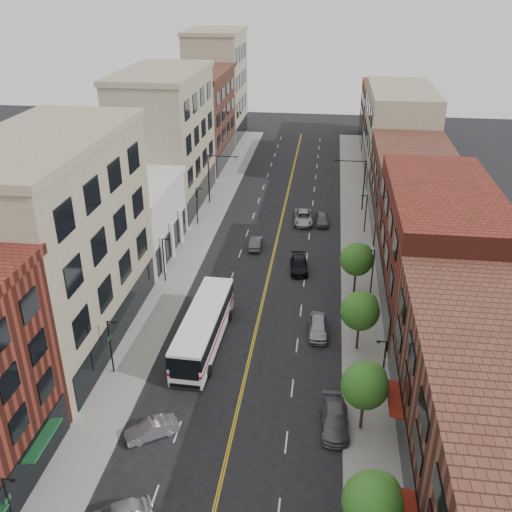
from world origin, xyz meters
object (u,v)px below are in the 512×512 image
at_px(car_parked_far, 318,327).
at_px(car_lane_a, 299,265).
at_px(city_bus, 204,326).
at_px(car_angle_b, 152,429).
at_px(car_lane_c, 322,219).
at_px(car_lane_behind, 256,243).
at_px(car_parked_mid, 335,419).
at_px(car_lane_b, 303,217).

bearing_deg(car_parked_far, car_lane_a, 99.42).
height_order(city_bus, car_angle_b, city_bus).
bearing_deg(car_lane_a, car_lane_c, 74.99).
bearing_deg(car_lane_behind, car_parked_far, 113.49).
bearing_deg(car_lane_a, car_parked_mid, -86.12).
bearing_deg(car_lane_c, car_lane_a, -103.22).
bearing_deg(city_bus, car_parked_mid, -36.03).
height_order(city_bus, car_parked_far, city_bus).
distance_m(car_parked_mid, car_parked_far, 12.16).
bearing_deg(city_bus, car_lane_behind, 86.17).
height_order(car_parked_far, car_lane_b, car_parked_far).
distance_m(city_bus, car_lane_c, 30.86).
relative_size(car_parked_mid, car_parked_far, 1.10).
relative_size(car_lane_behind, car_lane_a, 0.84).
bearing_deg(car_lane_b, city_bus, -108.26).
distance_m(car_angle_b, car_lane_behind, 32.61).
bearing_deg(car_lane_c, car_lane_behind, -136.84).
bearing_deg(car_parked_mid, car_angle_b, -171.30).
bearing_deg(car_lane_b, car_parked_far, -88.23).
height_order(car_lane_b, car_lane_c, car_lane_b).
distance_m(city_bus, car_parked_far, 10.63).
distance_m(car_angle_b, car_parked_far, 18.65).
height_order(car_lane_a, car_lane_b, car_lane_b).
relative_size(city_bus, car_parked_mid, 2.68).
height_order(car_parked_far, car_lane_a, car_parked_far).
distance_m(car_lane_behind, car_lane_c, 11.54).
xyz_separation_m(city_bus, car_parked_mid, (11.73, -9.04, -1.25)).
height_order(car_parked_mid, car_parked_far, car_parked_far).
bearing_deg(city_bus, car_lane_b, 77.63).
xyz_separation_m(city_bus, car_angle_b, (-1.38, -11.66, -1.33)).
xyz_separation_m(car_lane_behind, car_lane_c, (7.86, 8.45, 0.05)).
bearing_deg(car_lane_behind, city_bus, 83.40).
distance_m(city_bus, car_angle_b, 11.82).
distance_m(city_bus, car_lane_a, 17.28).
bearing_deg(car_lane_b, car_angle_b, -106.25).
relative_size(car_parked_mid, car_lane_b, 0.91).
height_order(car_parked_far, car_lane_behind, car_parked_far).
distance_m(car_parked_mid, car_lane_c, 38.32).
relative_size(car_angle_b, car_lane_c, 0.93).
bearing_deg(car_parked_mid, car_lane_behind, 105.52).
bearing_deg(car_lane_b, car_lane_a, -93.23).
relative_size(city_bus, car_lane_c, 3.20).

